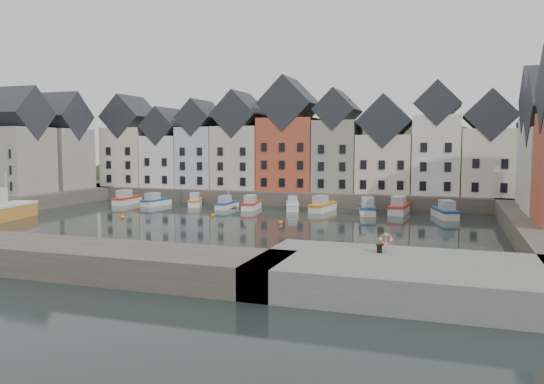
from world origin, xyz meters
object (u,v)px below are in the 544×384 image
at_px(boat_a, 127,199).
at_px(boat_d, 227,204).
at_px(life_ring_post, 386,240).
at_px(mooring_bollard, 380,248).

bearing_deg(boat_a, boat_d, -7.51).
distance_m(boat_d, life_ring_post, 43.78).
height_order(mooring_bollard, life_ring_post, life_ring_post).
relative_size(boat_d, mooring_bollard, 18.49).
xyz_separation_m(boat_a, life_ring_post, (43.75, -34.95, 2.13)).
height_order(boat_d, life_ring_post, boat_d).
bearing_deg(life_ring_post, boat_d, 127.64).
bearing_deg(boat_d, mooring_bollard, -53.75).
distance_m(boat_a, life_ring_post, 56.04).
distance_m(boat_a, mooring_bollard, 55.83).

